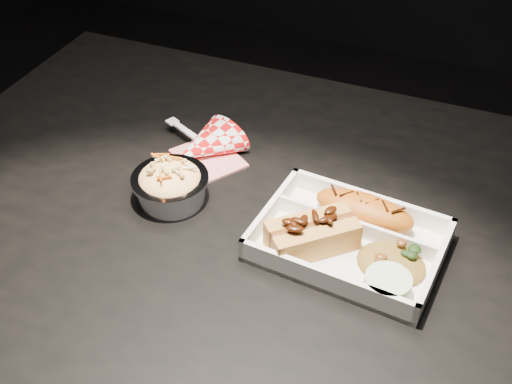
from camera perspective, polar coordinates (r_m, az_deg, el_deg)
dining_table at (r=1.02m, az=1.55°, el=-5.44°), size 1.20×0.80×0.75m
food_tray at (r=0.90m, az=8.25°, el=-4.53°), size 0.27×0.20×0.04m
fried_pastry at (r=0.93m, az=9.58°, el=-1.58°), size 0.15×0.07×0.04m
hotdog at (r=0.88m, az=5.03°, el=-3.63°), size 0.13×0.13×0.06m
fried_rice_mound at (r=0.87m, az=12.03°, el=-5.73°), size 0.10×0.09×0.03m
cupcake_liner at (r=0.84m, az=11.59°, el=-8.18°), size 0.06×0.06×0.03m
foil_coleslaw_cup at (r=0.97m, az=-7.63°, el=0.79°), size 0.12×0.12×0.07m
napkin_fork at (r=1.06m, az=-4.56°, el=4.08°), size 0.17×0.15×0.10m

